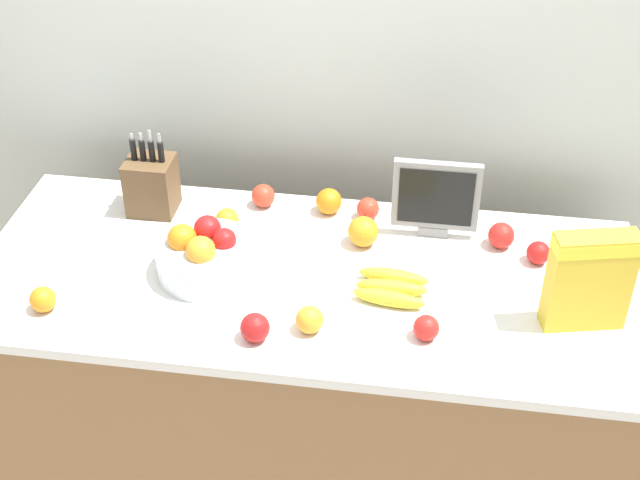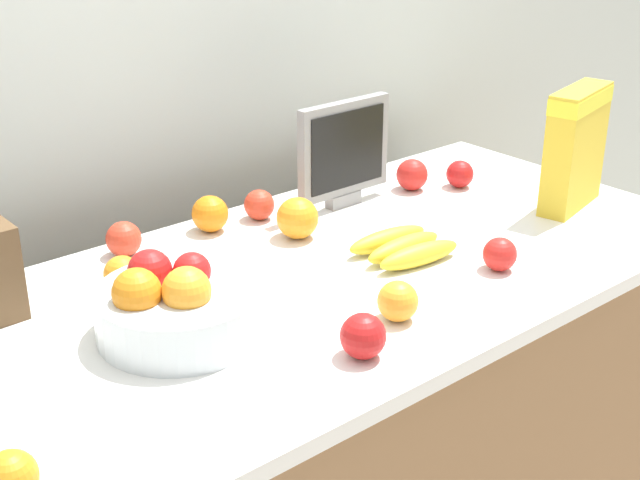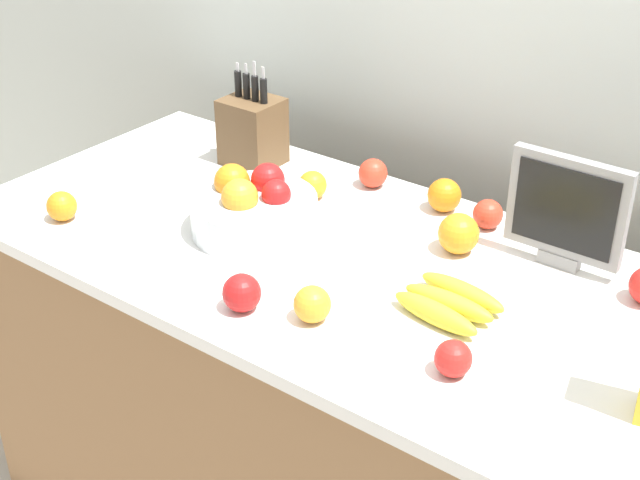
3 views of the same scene
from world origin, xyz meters
name	(u,v)px [view 2 (image 2 of 3)]	position (x,y,z in m)	size (l,w,h in m)	color
wall_back	(116,6)	(0.00, 0.61, 1.30)	(9.00, 0.06, 2.60)	silver
counter	(296,470)	(0.00, 0.00, 0.43)	(1.82, 0.78, 0.86)	olive
small_monitor	(344,151)	(0.34, 0.24, 0.99)	(0.25, 0.03, 0.24)	gray
cereal_box	(576,143)	(0.73, -0.09, 1.01)	(0.22, 0.11, 0.27)	gold
fruit_bowl	(176,306)	(-0.27, -0.02, 0.92)	(0.28, 0.28, 0.14)	silver
banana_bunch	(404,247)	(0.24, -0.05, 0.88)	(0.20, 0.15, 0.04)	yellow
apple_leftmost	(500,254)	(0.34, -0.21, 0.90)	(0.07, 0.07, 0.07)	red
apple_by_knife_block	(259,205)	(0.14, 0.30, 0.90)	(0.07, 0.07, 0.07)	red
apple_near_bananas	(124,239)	(-0.18, 0.32, 0.90)	(0.07, 0.07, 0.07)	red
apple_middle	(412,175)	(0.53, 0.21, 0.90)	(0.08, 0.08, 0.08)	red
apple_front	(363,336)	(-0.08, -0.28, 0.90)	(0.08, 0.08, 0.08)	red
apple_rightmost	(460,174)	(0.63, 0.15, 0.90)	(0.07, 0.07, 0.07)	red
orange_by_cereal	(11,477)	(-0.64, -0.25, 0.90)	(0.07, 0.07, 0.07)	orange
orange_back_center	(398,301)	(0.05, -0.22, 0.90)	(0.07, 0.07, 0.07)	orange
orange_front_right	(210,214)	(0.02, 0.31, 0.90)	(0.08, 0.08, 0.08)	orange
orange_mid_left	(122,274)	(-0.26, 0.18, 0.90)	(0.07, 0.07, 0.07)	orange
orange_mid_right	(297,218)	(0.14, 0.16, 0.91)	(0.09, 0.09, 0.09)	orange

